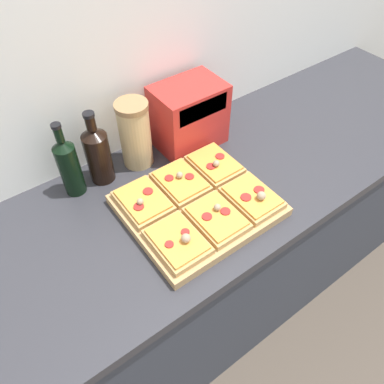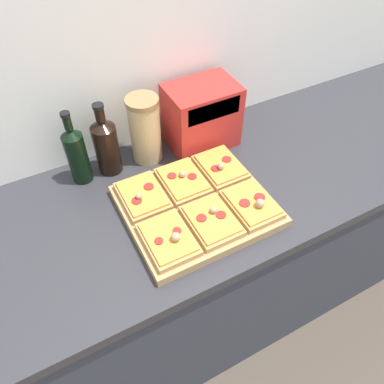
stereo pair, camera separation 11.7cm
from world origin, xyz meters
name	(u,v)px [view 1 (the left image)]	position (x,y,z in m)	size (l,w,h in m)	color
ground_plane	(230,367)	(0.00, 0.00, 0.00)	(12.00, 12.00, 0.00)	#4C4238
wall_back	(120,49)	(0.00, 0.67, 1.25)	(6.00, 0.06, 2.50)	silver
kitchen_counter	(188,266)	(0.00, 0.32, 0.45)	(2.63, 0.67, 0.90)	#333842
cutting_board	(198,205)	(-0.01, 0.25, 0.91)	(0.44, 0.39, 0.03)	tan
pizza_slice_back_left	(143,201)	(-0.16, 0.34, 0.94)	(0.13, 0.18, 0.05)	tan
pizza_slice_back_center	(180,182)	(-0.01, 0.34, 0.94)	(0.13, 0.18, 0.05)	tan
pizza_slice_back_right	(215,164)	(0.13, 0.34, 0.94)	(0.13, 0.18, 0.05)	tan
pizza_slice_front_left	(178,241)	(-0.15, 0.15, 0.94)	(0.13, 0.18, 0.06)	tan
pizza_slice_front_center	(217,218)	(-0.01, 0.15, 0.94)	(0.13, 0.18, 0.05)	tan
pizza_slice_front_right	(252,197)	(0.13, 0.15, 0.94)	(0.13, 0.18, 0.06)	tan
olive_oil_bottle	(69,166)	(-0.29, 0.55, 1.01)	(0.07, 0.07, 0.27)	black
wine_bottle	(98,154)	(-0.19, 0.55, 1.00)	(0.08, 0.08, 0.26)	black
grain_jar_tall	(135,134)	(-0.05, 0.55, 1.02)	(0.11, 0.11, 0.24)	tan
toaster_oven	(189,116)	(0.16, 0.53, 1.01)	(0.27, 0.17, 0.23)	red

